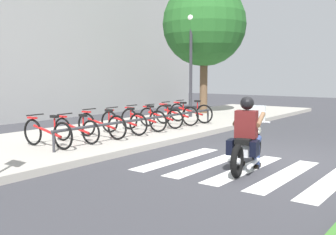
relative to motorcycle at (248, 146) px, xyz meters
The scene contains 20 objects.
ground_plane 1.07m from the motorcycle, ahead, with size 48.00×48.00×0.00m, color #38383D.
sidewalk 5.06m from the motorcycle, 78.97° to the left, with size 24.00×4.40×0.15m, color #A8A399.
crosswalk_stripe_0 1.65m from the motorcycle, 92.44° to the right, with size 2.80×0.40×0.01m, color white.
crosswalk_stripe_1 0.90m from the motorcycle, 94.93° to the right, with size 2.80×0.40×0.01m, color white.
crosswalk_stripe_2 0.45m from the motorcycle, 165.93° to the left, with size 2.80×0.40×0.01m, color white.
crosswalk_stripe_3 0.93m from the motorcycle, 94.72° to the left, with size 2.80×0.40×0.01m, color white.
crosswalk_stripe_4 1.68m from the motorcycle, 92.39° to the left, with size 2.80×0.40×0.01m, color white.
motorcycle is the anchor object (origin of this frame).
rider 0.37m from the motorcycle, behind, with size 0.70×0.63×1.42m.
bicycle_0 4.55m from the motorcycle, 108.58° to the left, with size 0.48×1.67×0.76m.
bicycle_1 4.36m from the motorcycle, 97.92° to the left, with size 0.48×1.58×0.72m.
bicycle_2 4.32m from the motorcycle, 86.69° to the left, with size 0.48×1.72×0.77m.
bicycle_3 4.46m from the motorcycle, 75.70° to the left, with size 0.48×1.68×0.76m.
bicycle_4 4.74m from the motorcycle, 65.68° to the left, with size 0.48×1.70×0.77m.
bicycle_5 5.15m from the motorcycle, 57.02° to the left, with size 0.48×1.67×0.74m.
bicycle_6 5.65m from the motorcycle, 49.77° to the left, with size 0.48×1.70×0.77m.
bicycle_7 6.24m from the motorcycle, 43.79° to the left, with size 0.48×1.73×0.78m.
bike_rack 4.06m from the motorcycle, 67.93° to the left, with size 6.55×0.07×0.49m.
street_lamp 8.35m from the motorcycle, 41.39° to the left, with size 0.28×0.28×4.12m.
tree_near_rack 10.20m from the motorcycle, 36.82° to the left, with size 3.54×3.54×5.70m.
Camera 1 is at (-8.07, -3.37, 1.85)m, focal length 42.96 mm.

